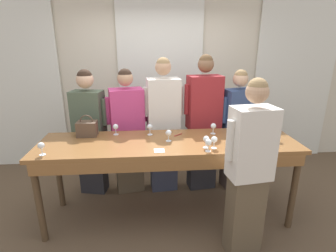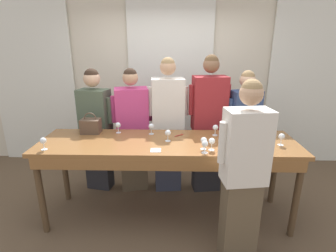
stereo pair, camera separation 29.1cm
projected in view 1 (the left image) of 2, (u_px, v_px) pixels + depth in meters
name	position (u px, v px, depth m)	size (l,w,h in m)	color
ground_plane	(169.00, 215.00, 3.19)	(18.00, 18.00, 0.00)	brown
wall_back	(160.00, 80.00, 4.34)	(12.00, 0.06, 2.80)	beige
curtain_panel_left	(17.00, 86.00, 4.12)	(1.35, 0.03, 2.69)	white
curtain_panel_center	(161.00, 84.00, 4.30)	(1.35, 0.03, 2.69)	white
curtain_panel_right	(293.00, 82.00, 4.47)	(1.35, 0.03, 2.69)	white
tasting_bar	(169.00, 150.00, 2.89)	(2.84, 0.78, 0.96)	brown
wine_bottle	(236.00, 128.00, 2.91)	(0.08, 0.08, 0.34)	black
handbag	(87.00, 128.00, 3.03)	(0.22, 0.16, 0.25)	brown
wine_glass_front_left	(169.00, 133.00, 2.87)	(0.06, 0.06, 0.13)	white
wine_glass_front_mid	(251.00, 128.00, 3.05)	(0.06, 0.06, 0.13)	white
wine_glass_front_right	(150.00, 127.00, 3.06)	(0.06, 0.06, 0.13)	white
wine_glass_center_left	(206.00, 139.00, 2.68)	(0.06, 0.06, 0.13)	white
wine_glass_center_mid	(278.00, 133.00, 2.87)	(0.06, 0.06, 0.13)	white
wine_glass_center_right	(208.00, 143.00, 2.60)	(0.06, 0.06, 0.13)	white
wine_glass_back_left	(116.00, 127.00, 3.07)	(0.06, 0.06, 0.13)	white
wine_glass_back_mid	(41.00, 146.00, 2.51)	(0.06, 0.06, 0.13)	white
wine_glass_back_right	(213.00, 126.00, 3.09)	(0.06, 0.06, 0.13)	white
wine_glass_near_host	(214.00, 140.00, 2.67)	(0.06, 0.06, 0.13)	white
napkin	(159.00, 151.00, 2.63)	(0.11, 0.11, 0.00)	white
pen	(178.00, 135.00, 3.07)	(0.10, 0.08, 0.01)	maroon
guest_olive_jacket	(90.00, 132.00, 3.45)	(0.51, 0.31, 1.69)	#28282D
guest_pink_top	(128.00, 132.00, 3.49)	(0.54, 0.35, 1.70)	brown
guest_cream_sweater	(163.00, 126.00, 3.51)	(0.53, 0.31, 1.83)	#383D51
guest_striped_shirt	(203.00, 124.00, 3.54)	(0.55, 0.31, 1.86)	#28282D
guest_navy_coat	(236.00, 129.00, 3.60)	(0.49, 0.32, 1.67)	#473833
host_pouring	(249.00, 171.00, 2.38)	(0.49, 0.29, 1.74)	brown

